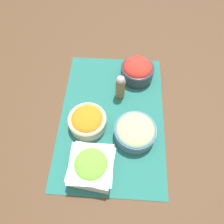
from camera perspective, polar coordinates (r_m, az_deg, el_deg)
ground_plane at (r=0.84m, az=0.00°, el=-1.17°), size 3.00×3.00×0.00m
placemat at (r=0.84m, az=0.00°, el=-1.10°), size 0.60×0.39×0.00m
lettuce_bowl at (r=0.72m, az=-5.36°, el=-13.96°), size 0.15×0.15×0.08m
tomato_bowl at (r=0.93m, az=6.64°, el=10.88°), size 0.14×0.14×0.09m
carrot_bowl at (r=0.80m, az=-6.44°, el=-2.25°), size 0.14×0.14×0.07m
cucumber_bowl at (r=0.77m, az=6.08°, el=-5.00°), size 0.15×0.15×0.07m
pepper_shaker at (r=0.85m, az=2.18°, el=6.66°), size 0.04×0.04×0.11m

